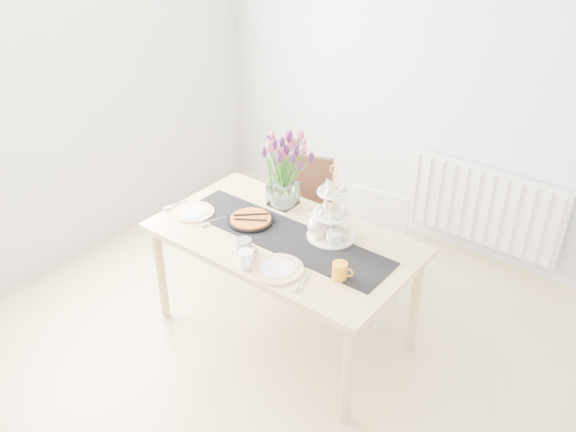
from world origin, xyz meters
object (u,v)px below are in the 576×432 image
Objects in this scene: radiator at (483,206)px; chair_brown at (300,208)px; cream_jug at (334,239)px; mug_grey at (244,247)px; plate_left at (194,212)px; chair_white at (371,243)px; mug_white at (246,259)px; cake_stand at (332,220)px; teapot at (320,226)px; mug_orange at (340,271)px; plate_right at (278,269)px; dining_table at (284,246)px; tart_tin at (251,220)px; tulip_vase at (283,160)px.

chair_brown reaches higher than radiator.
mug_grey is at bearing -154.62° from cream_jug.
plate_left is at bearing -128.40° from chair_brown.
mug_white is at bearing -110.75° from chair_white.
chair_white is at bearing -111.16° from radiator.
teapot is at bearing -155.88° from cake_stand.
mug_grey is 0.59m from plate_left.
mug_orange is 0.38× the size of plate_left.
plate_right reaches higher than plate_left.
chair_brown is 3.33× the size of plate_left.
teapot is (0.17, 0.13, 0.15)m from dining_table.
teapot reaches higher than mug_orange.
chair_brown is 8.35× the size of mug_grey.
mug_orange reaches higher than cream_jug.
mug_grey is at bearing -54.72° from tart_tin.
tart_tin is at bearing 161.81° from mug_white.
cream_jug is 0.97× the size of mug_orange.
teapot is 0.43m from plate_right.
plate_right is at bearing -103.22° from radiator.
teapot is (-0.06, -0.03, -0.05)m from cake_stand.
chair_brown is 0.73m from tart_tin.
plate_right is at bearing -54.01° from tulip_vase.
dining_table is at bearing 1.25° from tart_tin.
cake_stand is 0.47m from plate_right.
chair_white reaches higher than tart_tin.
tulip_vase reaches higher than cake_stand.
cake_stand reaches higher than mug_orange.
cream_jug is 0.95m from plate_left.
teapot reaches higher than tart_tin.
mug_white reaches higher than plate_right.
chair_white is 1.02m from mug_grey.
cream_jug reaches higher than chair_white.
tart_tin is at bearing -178.75° from dining_table.
dining_table is at bearing 175.19° from cream_jug.
tulip_vase is 0.53m from cake_stand.
mug_white is (0.40, -1.03, 0.29)m from chair_brown.
teapot is (0.55, -0.53, 0.32)m from chair_brown.
chair_brown is 1.05m from mug_grey.
tulip_vase is at bearing -154.32° from chair_white.
chair_white is 7.84× the size of mug_grey.
tulip_vase is at bearing 48.85° from plate_left.
mug_white is at bearing -111.54° from cake_stand.
mug_orange is at bearing -49.23° from cake_stand.
cake_stand reaches higher than chair_brown.
tulip_vase is 0.77m from mug_white.
plate_right is at bearing -80.80° from chair_brown.
tulip_vase is (-0.24, 0.30, 0.40)m from dining_table.
plate_left is (-0.79, -0.27, -0.07)m from teapot.
tulip_vase is 0.51m from teapot.
dining_table is 0.78m from chair_brown.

